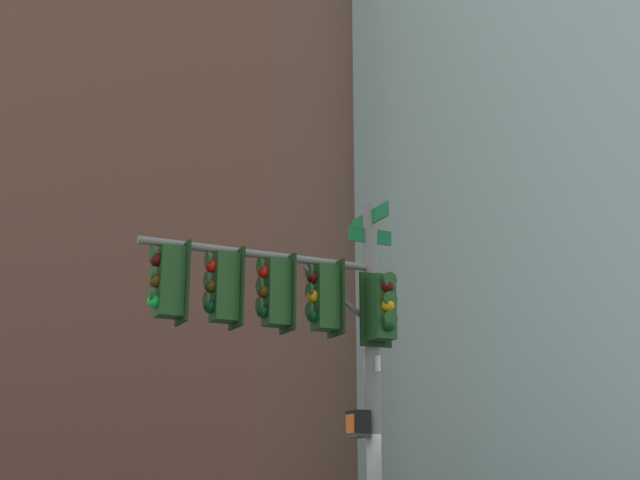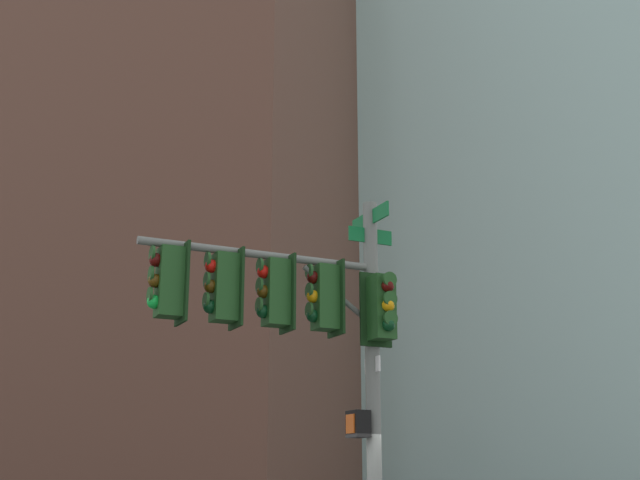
% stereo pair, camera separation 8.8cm
% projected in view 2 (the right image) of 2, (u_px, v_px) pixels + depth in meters
% --- Properties ---
extents(signal_pole_assembly, '(2.79, 3.48, 6.17)m').
position_uv_depth(signal_pole_assembly, '(305.00, 321.00, 12.38)').
color(signal_pole_assembly, slate).
rests_on(signal_pole_assembly, ground_plane).
extents(building_brick_nearside, '(22.22, 15.52, 41.53)m').
position_uv_depth(building_brick_nearside, '(188.00, 113.00, 44.57)').
color(building_brick_nearside, brown).
rests_on(building_brick_nearside, ground_plane).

